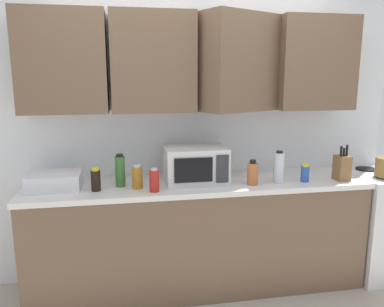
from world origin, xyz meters
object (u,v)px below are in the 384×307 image
(microwave, at_px, (195,164))
(knife_block, at_px, (342,167))
(dish_rack, at_px, (55,181))
(bottle_spice_jar, at_px, (253,173))
(bottle_clear_tall, at_px, (279,167))
(bottle_soy_dark, at_px, (96,179))
(bottle_amber_vinegar, at_px, (137,177))
(bottle_blue_cleaner, at_px, (305,173))
(bottle_red_sauce, at_px, (154,181))
(bottle_green_oil, at_px, (120,171))

(microwave, relative_size, knife_block, 1.66)
(microwave, distance_m, dish_rack, 1.07)
(bottle_spice_jar, bearing_deg, bottle_clear_tall, 4.42)
(microwave, xyz_separation_m, bottle_clear_tall, (0.64, -0.14, -0.02))
(bottle_soy_dark, bearing_deg, bottle_clear_tall, -1.27)
(bottle_amber_vinegar, relative_size, bottle_blue_cleaner, 1.22)
(bottle_clear_tall, bearing_deg, bottle_amber_vinegar, 177.96)
(dish_rack, relative_size, bottle_amber_vinegar, 2.12)
(dish_rack, bearing_deg, bottle_blue_cleaner, -4.43)
(bottle_amber_vinegar, bearing_deg, bottle_blue_cleaner, -2.21)
(knife_block, distance_m, bottle_clear_tall, 0.53)
(bottle_red_sauce, bearing_deg, bottle_spice_jar, 3.61)
(bottle_amber_vinegar, xyz_separation_m, bottle_soy_dark, (-0.30, -0.01, -0.00))
(bottle_green_oil, xyz_separation_m, bottle_red_sauce, (0.24, -0.18, -0.04))
(microwave, relative_size, dish_rack, 1.26)
(knife_block, height_order, bottle_amber_vinegar, knife_block)
(bottle_amber_vinegar, relative_size, bottle_red_sauce, 1.03)
(microwave, distance_m, bottle_red_sauce, 0.41)
(bottle_red_sauce, bearing_deg, dish_rack, 164.37)
(bottle_spice_jar, bearing_deg, bottle_soy_dark, 177.66)
(bottle_green_oil, bearing_deg, knife_block, -4.37)
(dish_rack, xyz_separation_m, bottle_spice_jar, (1.48, -0.15, 0.03))
(bottle_green_oil, distance_m, bottle_spice_jar, 1.01)
(microwave, xyz_separation_m, bottle_green_oil, (-0.59, -0.03, -0.02))
(bottle_amber_vinegar, xyz_separation_m, bottle_red_sauce, (0.12, -0.10, -0.00))
(bottle_clear_tall, xyz_separation_m, bottle_soy_dark, (-1.40, 0.03, -0.04))
(bottle_clear_tall, height_order, bottle_red_sauce, bottle_clear_tall)
(bottle_clear_tall, relative_size, bottle_spice_jar, 1.30)
(knife_block, bearing_deg, bottle_soy_dark, 178.47)
(bottle_clear_tall, distance_m, bottle_spice_jar, 0.22)
(bottle_amber_vinegar, bearing_deg, bottle_green_oil, 149.34)
(dish_rack, distance_m, bottle_spice_jar, 1.49)
(dish_rack, distance_m, bottle_soy_dark, 0.32)
(bottle_soy_dark, height_order, bottle_spice_jar, bottle_spice_jar)
(knife_block, distance_m, bottle_green_oil, 1.76)
(knife_block, bearing_deg, bottle_spice_jar, 179.73)
(dish_rack, distance_m, bottle_amber_vinegar, 0.61)
(bottle_clear_tall, distance_m, bottle_blue_cleaner, 0.22)
(microwave, height_order, knife_block, knife_block)
(bottle_blue_cleaner, xyz_separation_m, bottle_red_sauce, (-1.20, -0.05, 0.01))
(microwave, xyz_separation_m, knife_block, (1.17, -0.17, -0.04))
(bottle_clear_tall, bearing_deg, bottle_blue_cleaner, -3.04)
(knife_block, relative_size, bottle_spice_jar, 1.48)
(dish_rack, relative_size, bottle_soy_dark, 2.13)
(bottle_red_sauce, bearing_deg, knife_block, 1.69)
(microwave, xyz_separation_m, bottle_spice_jar, (0.42, -0.16, -0.05))
(knife_block, relative_size, bottle_blue_cleaner, 1.96)
(knife_block, bearing_deg, bottle_red_sauce, -178.31)
(bottle_green_oil, bearing_deg, bottle_soy_dark, -154.92)
(microwave, height_order, bottle_spice_jar, microwave)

